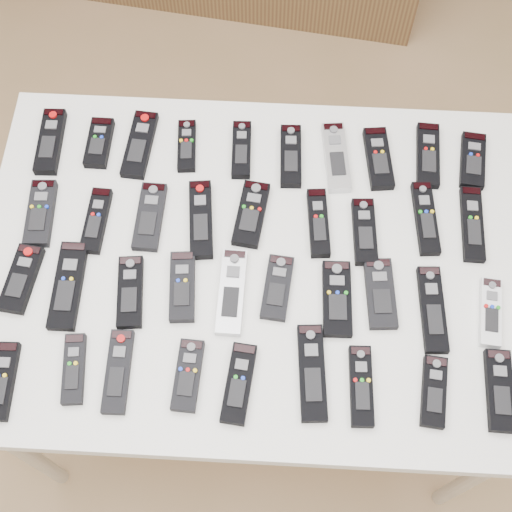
{
  "coord_description": "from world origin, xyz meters",
  "views": [
    {
      "loc": [
        0.11,
        -0.59,
        2.22
      ],
      "look_at": [
        0.07,
        0.1,
        0.8
      ],
      "focal_mm": 50.0,
      "sensor_mm": 36.0,
      "label": 1
    }
  ],
  "objects_px": {
    "remote_4": "(241,150)",
    "remote_14": "(251,214)",
    "remote_9": "(473,161)",
    "remote_17": "(425,218)",
    "remote_0": "(50,142)",
    "remote_24": "(277,288)",
    "remote_2": "(140,145)",
    "remote_12": "(150,217)",
    "remote_10": "(41,213)",
    "remote_15": "(318,223)",
    "remote_7": "(378,159)",
    "remote_27": "(432,309)",
    "remote_31": "(118,371)",
    "remote_1": "(99,143)",
    "remote_6": "(336,157)",
    "remote_13": "(201,220)",
    "remote_30": "(74,369)",
    "remote_33": "(239,384)",
    "table": "(256,271)",
    "remote_20": "(68,286)",
    "remote_35": "(361,386)",
    "remote_32": "(188,375)",
    "remote_18": "(472,224)",
    "remote_19": "(22,279)",
    "remote_25": "(337,299)",
    "remote_22": "(182,287)",
    "remote_11": "(96,221)",
    "remote_37": "(500,390)",
    "remote_26": "(380,294)",
    "remote_34": "(312,373)",
    "remote_36": "(434,392)",
    "remote_16": "(364,232)",
    "remote_8": "(428,155)",
    "remote_3": "(187,146)",
    "remote_23": "(232,292)",
    "remote_29": "(3,381)",
    "remote_28": "(490,312)",
    "remote_5": "(291,156)"
  },
  "relations": [
    {
      "from": "remote_0",
      "to": "remote_31",
      "type": "bearing_deg",
      "value": -68.31
    },
    {
      "from": "remote_30",
      "to": "remote_33",
      "type": "bearing_deg",
      "value": -8.04
    },
    {
      "from": "remote_0",
      "to": "remote_7",
      "type": "bearing_deg",
      "value": -2.2
    },
    {
      "from": "remote_13",
      "to": "remote_2",
      "type": "bearing_deg",
      "value": 123.65
    },
    {
      "from": "remote_7",
      "to": "remote_31",
      "type": "distance_m",
      "value": 0.78
    },
    {
      "from": "remote_7",
      "to": "remote_26",
      "type": "height_order",
      "value": "remote_7"
    },
    {
      "from": "remote_13",
      "to": "remote_18",
      "type": "distance_m",
      "value": 0.62
    },
    {
      "from": "remote_6",
      "to": "remote_13",
      "type": "height_order",
      "value": "same"
    },
    {
      "from": "remote_11",
      "to": "remote_13",
      "type": "relative_size",
      "value": 0.83
    },
    {
      "from": "remote_20",
      "to": "remote_32",
      "type": "distance_m",
      "value": 0.34
    },
    {
      "from": "remote_10",
      "to": "remote_32",
      "type": "height_order",
      "value": "same"
    },
    {
      "from": "remote_30",
      "to": "remote_19",
      "type": "bearing_deg",
      "value": 121.17
    },
    {
      "from": "remote_12",
      "to": "remote_27",
      "type": "xyz_separation_m",
      "value": [
        0.64,
        -0.2,
        0.0
      ]
    },
    {
      "from": "remote_32",
      "to": "remote_37",
      "type": "height_order",
      "value": "same"
    },
    {
      "from": "remote_33",
      "to": "remote_35",
      "type": "xyz_separation_m",
      "value": [
        0.25,
        0.01,
        -0.0
      ]
    },
    {
      "from": "table",
      "to": "remote_20",
      "type": "relative_size",
      "value": 6.09
    },
    {
      "from": "remote_25",
      "to": "remote_29",
      "type": "bearing_deg",
      "value": -163.71
    },
    {
      "from": "remote_19",
      "to": "remote_27",
      "type": "height_order",
      "value": "remote_19"
    },
    {
      "from": "remote_15",
      "to": "remote_5",
      "type": "bearing_deg",
      "value": 106.21
    },
    {
      "from": "remote_16",
      "to": "remote_22",
      "type": "relative_size",
      "value": 1.0
    },
    {
      "from": "remote_9",
      "to": "remote_17",
      "type": "height_order",
      "value": "remote_17"
    },
    {
      "from": "remote_2",
      "to": "remote_33",
      "type": "distance_m",
      "value": 0.64
    },
    {
      "from": "remote_10",
      "to": "remote_30",
      "type": "distance_m",
      "value": 0.39
    },
    {
      "from": "remote_27",
      "to": "remote_34",
      "type": "relative_size",
      "value": 0.96
    },
    {
      "from": "remote_10",
      "to": "remote_18",
      "type": "distance_m",
      "value": 0.99
    },
    {
      "from": "remote_0",
      "to": "remote_24",
      "type": "height_order",
      "value": "remote_0"
    },
    {
      "from": "remote_14",
      "to": "remote_35",
      "type": "relative_size",
      "value": 0.98
    },
    {
      "from": "remote_3",
      "to": "remote_9",
      "type": "bearing_deg",
      "value": -4.97
    },
    {
      "from": "table",
      "to": "remote_18",
      "type": "bearing_deg",
      "value": 12.98
    },
    {
      "from": "remote_10",
      "to": "remote_15",
      "type": "distance_m",
      "value": 0.64
    },
    {
      "from": "remote_13",
      "to": "remote_22",
      "type": "bearing_deg",
      "value": -104.81
    },
    {
      "from": "remote_34",
      "to": "remote_35",
      "type": "distance_m",
      "value": 0.1
    },
    {
      "from": "remote_36",
      "to": "remote_30",
      "type": "bearing_deg",
      "value": -174.58
    },
    {
      "from": "remote_15",
      "to": "remote_22",
      "type": "xyz_separation_m",
      "value": [
        -0.29,
        -0.17,
        -0.0
      ]
    },
    {
      "from": "remote_19",
      "to": "remote_23",
      "type": "relative_size",
      "value": 0.8
    },
    {
      "from": "remote_1",
      "to": "remote_4",
      "type": "height_order",
      "value": "remote_1"
    },
    {
      "from": "remote_11",
      "to": "remote_29",
      "type": "distance_m",
      "value": 0.41
    },
    {
      "from": "remote_3",
      "to": "remote_6",
      "type": "relative_size",
      "value": 0.76
    },
    {
      "from": "remote_11",
      "to": "remote_37",
      "type": "relative_size",
      "value": 0.96
    },
    {
      "from": "remote_4",
      "to": "remote_14",
      "type": "xyz_separation_m",
      "value": [
        0.03,
        -0.18,
        0.0
      ]
    },
    {
      "from": "remote_2",
      "to": "remote_12",
      "type": "bearing_deg",
      "value": -71.72
    },
    {
      "from": "remote_1",
      "to": "remote_28",
      "type": "bearing_deg",
      "value": -22.45
    },
    {
      "from": "remote_1",
      "to": "remote_24",
      "type": "xyz_separation_m",
      "value": [
        0.45,
        -0.36,
        -0.0
      ]
    },
    {
      "from": "remote_17",
      "to": "remote_27",
      "type": "bearing_deg",
      "value": -93.39
    },
    {
      "from": "remote_25",
      "to": "remote_32",
      "type": "distance_m",
      "value": 0.36
    },
    {
      "from": "remote_14",
      "to": "remote_22",
      "type": "bearing_deg",
      "value": -118.87
    },
    {
      "from": "remote_18",
      "to": "remote_15",
      "type": "bearing_deg",
      "value": -175.89
    },
    {
      "from": "remote_22",
      "to": "remote_34",
      "type": "bearing_deg",
      "value": -36.55
    },
    {
      "from": "remote_1",
      "to": "remote_2",
      "type": "relative_size",
      "value": 0.73
    },
    {
      "from": "remote_8",
      "to": "remote_31",
      "type": "relative_size",
      "value": 1.0
    }
  ]
}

